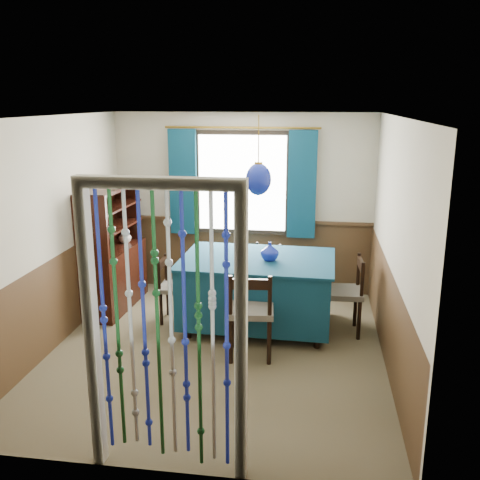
% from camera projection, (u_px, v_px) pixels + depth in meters
% --- Properties ---
extents(floor, '(4.00, 4.00, 0.00)m').
position_uv_depth(floor, '(217.00, 350.00, 5.86)').
color(floor, brown).
rests_on(floor, ground).
extents(ceiling, '(4.00, 4.00, 0.00)m').
position_uv_depth(ceiling, '(215.00, 117.00, 5.22)').
color(ceiling, silver).
rests_on(ceiling, ground).
extents(wall_back, '(3.60, 0.00, 3.60)m').
position_uv_depth(wall_back, '(243.00, 204.00, 7.46)').
color(wall_back, beige).
rests_on(wall_back, ground).
extents(wall_front, '(3.60, 0.00, 3.60)m').
position_uv_depth(wall_front, '(161.00, 314.00, 3.63)').
color(wall_front, beige).
rests_on(wall_front, ground).
extents(wall_left, '(0.00, 4.00, 4.00)m').
position_uv_depth(wall_left, '(53.00, 234.00, 5.79)').
color(wall_left, beige).
rests_on(wall_left, ground).
extents(wall_right, '(0.00, 4.00, 4.00)m').
position_uv_depth(wall_right, '(394.00, 247.00, 5.29)').
color(wall_right, beige).
rests_on(wall_right, ground).
extents(wainscot_back, '(3.60, 0.00, 3.60)m').
position_uv_depth(wainscot_back, '(243.00, 256.00, 7.63)').
color(wainscot_back, '#49301B').
rests_on(wainscot_back, ground).
extents(wainscot_front, '(3.60, 0.00, 3.60)m').
position_uv_depth(wainscot_front, '(166.00, 411.00, 3.83)').
color(wainscot_front, '#49301B').
rests_on(wainscot_front, ground).
extents(wainscot_left, '(0.00, 4.00, 4.00)m').
position_uv_depth(wainscot_left, '(60.00, 299.00, 5.98)').
color(wainscot_left, '#49301B').
rests_on(wainscot_left, ground).
extents(wainscot_right, '(0.00, 4.00, 4.00)m').
position_uv_depth(wainscot_right, '(388.00, 317.00, 5.49)').
color(wainscot_right, '#49301B').
rests_on(wainscot_right, ground).
extents(window, '(1.32, 0.12, 1.42)m').
position_uv_depth(window, '(242.00, 183.00, 7.33)').
color(window, black).
rests_on(window, wall_back).
extents(doorway, '(1.16, 0.12, 2.18)m').
position_uv_depth(doorway, '(165.00, 338.00, 3.74)').
color(doorway, silver).
rests_on(doorway, ground).
extents(dining_table, '(1.82, 1.28, 0.86)m').
position_uv_depth(dining_table, '(257.00, 288.00, 6.35)').
color(dining_table, '#0E354A').
rests_on(dining_table, floor).
extents(chair_near, '(0.52, 0.50, 0.96)m').
position_uv_depth(chair_near, '(251.00, 312.00, 5.58)').
color(chair_near, black).
rests_on(chair_near, floor).
extents(chair_far, '(0.47, 0.46, 0.81)m').
position_uv_depth(chair_far, '(265.00, 273.00, 7.06)').
color(chair_far, black).
rests_on(chair_far, floor).
extents(chair_left, '(0.39, 0.41, 0.81)m').
position_uv_depth(chair_left, '(174.00, 287.00, 6.55)').
color(chair_left, black).
rests_on(chair_left, floor).
extents(chair_right, '(0.46, 0.48, 0.92)m').
position_uv_depth(chair_right, '(346.00, 293.00, 6.20)').
color(chair_right, black).
rests_on(chair_right, floor).
extents(sideboard, '(0.48, 1.24, 1.60)m').
position_uv_depth(sideboard, '(114.00, 266.00, 6.95)').
color(sideboard, black).
rests_on(sideboard, floor).
extents(pendant_lamp, '(0.29, 0.29, 0.89)m').
position_uv_depth(pendant_lamp, '(258.00, 179.00, 6.02)').
color(pendant_lamp, olive).
rests_on(pendant_lamp, ceiling).
extents(vase_table, '(0.23, 0.23, 0.20)m').
position_uv_depth(vase_table, '(270.00, 252.00, 6.14)').
color(vase_table, navy).
rests_on(vase_table, dining_table).
extents(bowl_shelf, '(0.26, 0.26, 0.05)m').
position_uv_depth(bowl_shelf, '(108.00, 229.00, 6.56)').
color(bowl_shelf, beige).
rests_on(bowl_shelf, sideboard).
extents(vase_sideboard, '(0.19, 0.19, 0.19)m').
position_uv_depth(vase_sideboard, '(125.00, 236.00, 7.16)').
color(vase_sideboard, beige).
rests_on(vase_sideboard, sideboard).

